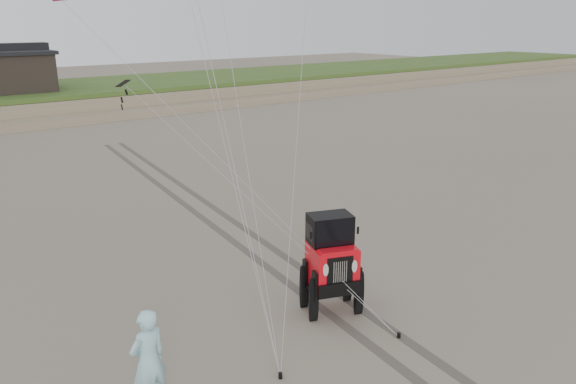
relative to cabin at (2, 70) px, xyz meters
The scene contains 7 objects.
ground 37.20m from the cabin, 93.09° to the right, with size 160.00×160.00×0.00m, color #6B6054.
cabin is the anchor object (origin of this frame).
jeep 35.66m from the cabin, 91.93° to the right, with size 2.20×5.09×1.90m, color red, non-canonical shape.
man 36.73m from the cabin, 99.54° to the right, with size 0.71×0.47×1.95m, color #8FD2DE.
stake_main 37.22m from the cabin, 95.81° to the right, with size 0.08×0.08×0.12m, color black.
stake_aux 37.51m from the cabin, 91.31° to the right, with size 0.08×0.08×0.12m, color black.
tire_tracks 29.18m from the cabin, 90.00° to the right, with size 5.22×29.74×0.01m.
Camera 1 is at (-7.45, -7.26, 6.63)m, focal length 35.00 mm.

